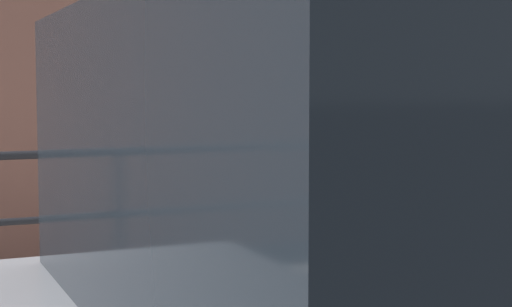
% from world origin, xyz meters
% --- Properties ---
extents(parking_meter, '(0.17, 0.18, 1.40)m').
position_xyz_m(parking_meter, '(-0.34, 0.35, 1.16)').
color(parking_meter, slate).
rests_on(parking_meter, sidewalk_curb).
extents(pedestrian_at_meter, '(0.54, 0.70, 1.57)m').
position_xyz_m(pedestrian_at_meter, '(0.26, 0.58, 1.03)').
color(pedestrian_at_meter, '#1E233F').
rests_on(pedestrian_at_meter, sidewalk_curb).
extents(background_railing, '(24.06, 0.06, 1.06)m').
position_xyz_m(background_railing, '(0.00, 3.15, 0.91)').
color(background_railing, black).
rests_on(background_railing, sidewalk_curb).
extents(backdrop_wall, '(32.00, 0.50, 3.97)m').
position_xyz_m(backdrop_wall, '(0.00, 5.12, 1.99)').
color(backdrop_wall, brown).
rests_on(backdrop_wall, ground).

